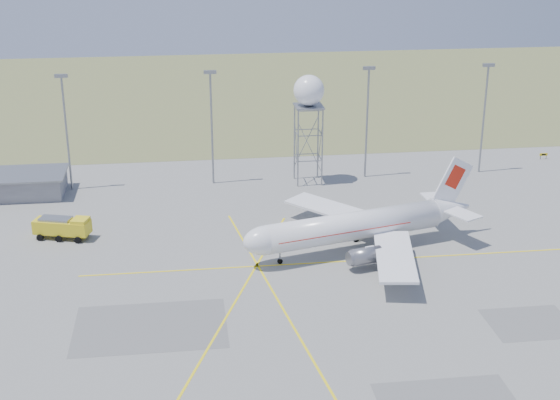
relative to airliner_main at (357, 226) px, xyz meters
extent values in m
plane|color=gray|center=(-9.05, -33.46, -3.80)|extent=(400.00, 400.00, 0.00)
cube|color=olive|center=(-9.05, 106.54, -3.79)|extent=(400.00, 120.00, 0.03)
cube|color=gray|center=(-54.05, 30.54, -2.00)|extent=(18.00, 9.00, 3.60)
cube|color=gray|center=(-54.05, 30.54, -0.05)|extent=(19.00, 10.00, 0.30)
cylinder|color=gray|center=(-44.05, 32.54, 6.20)|extent=(0.36, 0.36, 20.00)
cube|color=gray|center=(-44.05, 32.54, 16.40)|extent=(2.20, 0.50, 0.60)
cylinder|color=gray|center=(-19.05, 32.54, 6.20)|extent=(0.36, 0.36, 20.00)
cube|color=gray|center=(-19.05, 32.54, 16.40)|extent=(2.20, 0.50, 0.60)
cylinder|color=gray|center=(8.95, 32.54, 6.20)|extent=(0.36, 0.36, 20.00)
cube|color=gray|center=(8.95, 32.54, 16.40)|extent=(2.20, 0.50, 0.60)
cylinder|color=gray|center=(30.95, 32.54, 6.20)|extent=(0.36, 0.36, 20.00)
cube|color=gray|center=(30.95, 32.54, 16.40)|extent=(2.20, 0.50, 0.60)
cylinder|color=black|center=(45.95, 38.54, -3.40)|extent=(0.10, 0.10, 0.80)
cylinder|color=black|center=(47.15, 38.54, -3.40)|extent=(0.10, 0.10, 0.80)
cube|color=yellow|center=(46.55, 38.54, -2.85)|extent=(1.60, 0.15, 0.50)
cube|color=black|center=(46.55, 38.46, -2.85)|extent=(0.80, 0.03, 0.30)
cylinder|color=white|center=(-0.61, -0.16, 0.11)|extent=(26.92, 10.76, 4.11)
ellipsoid|color=white|center=(-13.54, -3.55, 0.11)|extent=(7.41, 5.65, 4.11)
cube|color=black|center=(-14.74, -3.86, 0.72)|extent=(2.08, 2.58, 1.00)
cone|color=white|center=(15.32, 4.01, 0.42)|extent=(7.01, 5.54, 4.11)
cube|color=white|center=(15.32, 4.01, 4.74)|extent=(6.45, 1.97, 7.74)
cube|color=red|center=(15.52, 4.06, 5.46)|extent=(3.52, 1.24, 3.97)
cube|color=white|center=(13.99, 7.07, 0.93)|extent=(4.62, 6.31, 0.19)
cube|color=white|center=(15.65, 0.70, 0.93)|extent=(4.62, 6.31, 0.19)
cube|color=white|center=(-1.46, 9.19, -0.92)|extent=(14.47, 15.70, 0.37)
cube|color=white|center=(3.23, -8.72, -0.92)|extent=(8.07, 17.11, 0.37)
cylinder|color=slate|center=(-3.11, 5.35, -1.85)|extent=(4.78, 3.38, 2.37)
cylinder|color=slate|center=(-0.09, -6.19, -1.85)|extent=(4.78, 3.38, 2.37)
cube|color=red|center=(-2.60, -0.68, 0.21)|extent=(20.96, 9.23, 0.12)
cylinder|color=black|center=(-11.55, -3.02, -3.34)|extent=(0.88, 0.88, 0.93)
cube|color=black|center=(1.39, 0.36, -3.34)|extent=(2.56, 6.23, 0.93)
cylinder|color=gray|center=(1.39, 0.36, -2.88)|extent=(0.30, 0.30, 1.85)
cylinder|color=gray|center=(-4.21, 28.76, 3.23)|extent=(0.26, 0.26, 14.06)
cylinder|color=gray|center=(0.12, 28.76, 3.23)|extent=(0.26, 0.26, 14.06)
cylinder|color=gray|center=(0.12, 33.09, 3.23)|extent=(0.26, 0.26, 14.06)
cylinder|color=gray|center=(-4.21, 33.09, 3.23)|extent=(0.26, 0.26, 14.06)
cube|color=gray|center=(-2.04, 30.93, 10.26)|extent=(4.93, 4.93, 0.27)
sphere|color=white|center=(-2.04, 30.93, 13.07)|extent=(5.41, 5.41, 5.41)
cube|color=yellow|center=(-42.78, 10.16, -1.94)|extent=(8.82, 5.08, 2.05)
cube|color=yellow|center=(-39.92, 9.31, -1.10)|extent=(2.89, 3.14, 1.30)
cube|color=black|center=(-39.30, 9.12, -1.01)|extent=(0.78, 2.34, 0.93)
cube|color=gray|center=(-43.67, 10.43, -0.73)|extent=(5.10, 3.48, 0.37)
camera|label=1|loc=(-24.33, -101.01, 42.56)|focal=50.00mm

